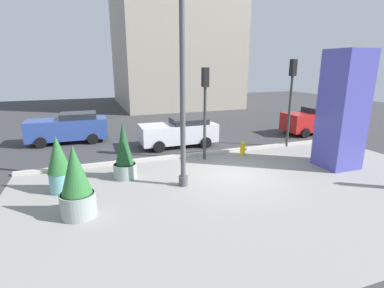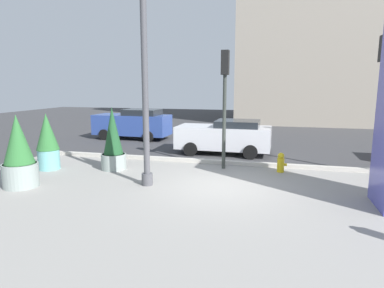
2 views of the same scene
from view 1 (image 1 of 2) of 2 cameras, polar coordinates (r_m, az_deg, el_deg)
ground_plane at (r=16.47m, az=1.36°, el=-1.24°), size 60.00×60.00×0.00m
plaza_pavement at (r=11.43m, az=12.52°, el=-9.19°), size 18.00×10.00×0.02m
curb_strip at (r=15.67m, az=2.54°, el=-1.81°), size 18.00×0.24×0.16m
lamp_post at (r=10.89m, az=-1.84°, el=9.69°), size 0.44×0.44×7.39m
art_pillar_blue at (r=14.93m, az=27.19°, el=5.82°), size 1.58×1.58×5.30m
potted_plant_by_pillar at (r=11.89m, az=-24.44°, el=-3.52°), size 0.85×0.85×2.19m
potted_plant_near_left at (r=9.80m, az=-21.53°, el=-7.32°), size 1.09×1.09×2.34m
potted_plant_curbside at (r=12.51m, az=-13.03°, el=-1.84°), size 0.96×0.96×2.42m
fire_hydrant at (r=15.74m, az=9.81°, el=-0.84°), size 0.36×0.26×0.75m
traffic_light_corner at (r=14.30m, az=2.54°, el=8.74°), size 0.28×0.42×4.52m
traffic_light_far_side at (r=17.60m, az=18.70°, el=9.98°), size 0.28×0.42×4.94m
car_intersection at (r=17.23m, az=-2.51°, el=2.38°), size 4.43×2.14×1.62m
car_curb_east at (r=19.47m, az=-22.82°, el=2.94°), size 4.64×2.05×1.82m
car_passing_lane at (r=21.98m, az=22.21°, el=4.27°), size 3.88×2.04×1.80m
highrise_across_street at (r=36.53m, az=-4.01°, el=23.30°), size 12.45×13.92×19.73m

